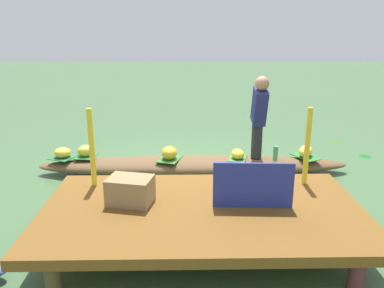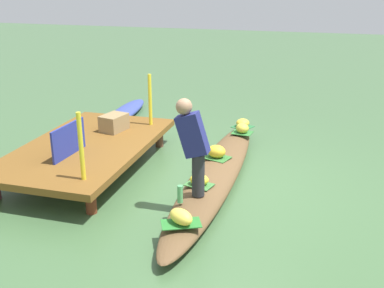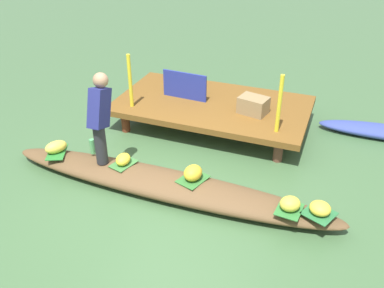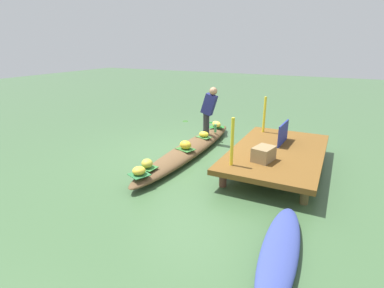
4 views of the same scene
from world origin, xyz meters
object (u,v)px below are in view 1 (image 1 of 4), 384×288
object	(u,v)px
banana_bunch_3	(169,153)
water_bottle	(276,153)
vendor_boat	(194,166)
banana_bunch_4	(238,154)
banana_bunch_1	(86,151)
vendor_person	(259,113)
produce_crate	(130,190)
market_banner	(253,185)
banana_bunch_0	(62,153)
banana_bunch_2	(306,151)

from	to	relation	value
banana_bunch_3	water_bottle	bearing A→B (deg)	176.74
vendor_boat	banana_bunch_4	size ratio (longest dim) A/B	18.54
banana_bunch_1	vendor_person	world-z (taller)	vendor_person
vendor_person	banana_bunch_3	bearing A→B (deg)	-0.01
banana_bunch_1	produce_crate	world-z (taller)	produce_crate
banana_bunch_4	market_banner	size ratio (longest dim) A/B	0.32
banana_bunch_0	produce_crate	world-z (taller)	produce_crate
banana_bunch_2	produce_crate	xyz separation A→B (m)	(2.39, 1.91, 0.21)
banana_bunch_1	vendor_person	xyz separation A→B (m)	(-2.58, 0.17, 0.61)
banana_bunch_2	vendor_person	world-z (taller)	vendor_person
banana_bunch_1	market_banner	bearing A→B (deg)	135.58
banana_bunch_4	water_bottle	world-z (taller)	water_bottle
banana_bunch_2	produce_crate	size ratio (longest dim) A/B	0.72
banana_bunch_1	water_bottle	distance (m)	2.85
banana_bunch_0	banana_bunch_1	distance (m)	0.34
market_banner	banana_bunch_0	bearing A→B (deg)	-36.39
banana_bunch_1	banana_bunch_4	distance (m)	2.30
banana_bunch_1	banana_bunch_4	bearing A→B (deg)	175.95
banana_bunch_2	banana_bunch_4	distance (m)	1.04
vendor_boat	banana_bunch_3	size ratio (longest dim) A/B	16.69
banana_bunch_0	banana_bunch_4	bearing A→B (deg)	177.62
banana_bunch_4	produce_crate	world-z (taller)	produce_crate
vendor_person	market_banner	world-z (taller)	vendor_person
vendor_person	produce_crate	distance (m)	2.49
vendor_boat	banana_bunch_4	xyz separation A→B (m)	(-0.65, 0.06, 0.20)
vendor_boat	produce_crate	bearing A→B (deg)	69.90
banana_bunch_4	water_bottle	distance (m)	0.55
produce_crate	banana_bunch_2	bearing A→B (deg)	-141.29
banana_bunch_1	vendor_person	bearing A→B (deg)	176.29
banana_bunch_0	produce_crate	size ratio (longest dim) A/B	0.56
vendor_boat	banana_bunch_0	bearing A→B (deg)	-1.39
water_bottle	banana_bunch_4	bearing A→B (deg)	-9.77
banana_bunch_3	water_bottle	distance (m)	1.57
banana_bunch_4	produce_crate	xyz separation A→B (m)	(1.35, 1.84, 0.23)
banana_bunch_1	water_bottle	size ratio (longest dim) A/B	1.10
water_bottle	vendor_person	bearing A→B (deg)	-19.11
banana_bunch_0	produce_crate	bearing A→B (deg)	123.36
market_banner	banana_bunch_2	bearing A→B (deg)	-116.40
banana_bunch_3	water_bottle	world-z (taller)	water_bottle
banana_bunch_4	market_banner	bearing A→B (deg)	86.54
market_banner	vendor_person	bearing A→B (deg)	-98.51
banana_bunch_3	market_banner	world-z (taller)	market_banner
banana_bunch_1	water_bottle	world-z (taller)	water_bottle
banana_bunch_3	banana_bunch_0	bearing A→B (deg)	-4.05
vendor_person	banana_bunch_4	bearing A→B (deg)	-1.02
banana_bunch_3	vendor_boat	bearing A→B (deg)	-169.27
banana_bunch_0	vendor_person	world-z (taller)	vendor_person
banana_bunch_0	banana_bunch_3	xyz separation A→B (m)	(-1.61, 0.11, 0.02)
banana_bunch_2	vendor_person	distance (m)	0.97
banana_bunch_4	market_banner	distance (m)	2.00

